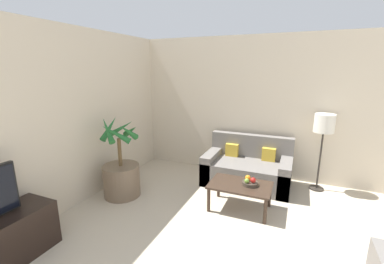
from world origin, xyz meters
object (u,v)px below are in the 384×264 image
fruit_bowl (250,183)px  apple_red (253,180)px  floor_lamp (324,127)px  coffee_table (240,188)px  potted_palm (121,174)px  sofa_loveseat (247,169)px  orange_fruit (248,178)px  apple_green (247,181)px

fruit_bowl → apple_red: apple_red is taller
floor_lamp → coffee_table: (-1.12, -1.19, -0.78)m
potted_palm → floor_lamp: size_ratio=1.00×
potted_palm → apple_red: (2.11, 0.35, 0.12)m
sofa_loveseat → orange_fruit: 0.93m
apple_red → orange_fruit: size_ratio=0.96×
potted_palm → apple_green: potted_palm is taller
apple_red → sofa_loveseat: bearing=105.5°
coffee_table → apple_red: apple_red is taller
floor_lamp → fruit_bowl: bearing=-130.3°
sofa_loveseat → fruit_bowl: (0.21, -0.92, 0.14)m
floor_lamp → apple_red: bearing=-128.5°
sofa_loveseat → apple_red: size_ratio=19.21×
sofa_loveseat → floor_lamp: bearing=11.4°
floor_lamp → orange_fruit: bearing=-132.3°
apple_red → coffee_table: bearing=-174.5°
orange_fruit → sofa_loveseat: bearing=101.0°
sofa_loveseat → apple_red: 0.99m
fruit_bowl → apple_green: 0.09m
coffee_table → apple_green: apple_green is taller
potted_palm → coffee_table: size_ratio=1.49×
sofa_loveseat → fruit_bowl: sofa_loveseat is taller
potted_palm → floor_lamp: (3.04, 1.53, 0.76)m
fruit_bowl → apple_red: (0.05, -0.02, 0.07)m
fruit_bowl → apple_red: 0.08m
potted_palm → apple_green: 2.05m
fruit_bowl → orange_fruit: bearing=140.1°
apple_red → floor_lamp: bearing=51.5°
coffee_table → orange_fruit: 0.19m
fruit_bowl → apple_green: apple_green is taller
sofa_loveseat → coffee_table: sofa_loveseat is taller
sofa_loveseat → orange_fruit: sofa_loveseat is taller
apple_green → orange_fruit: orange_fruit is taller
potted_palm → coffee_table: potted_palm is taller
orange_fruit → fruit_bowl: bearing=-39.9°
apple_red → apple_green: (-0.08, -0.05, -0.00)m
potted_palm → coffee_table: 1.95m
floor_lamp → fruit_bowl: floor_lamp is taller
apple_green → orange_fruit: bearing=91.8°
apple_green → orange_fruit: 0.10m
floor_lamp → apple_green: size_ratio=19.22×
orange_fruit → floor_lamp: bearing=47.7°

